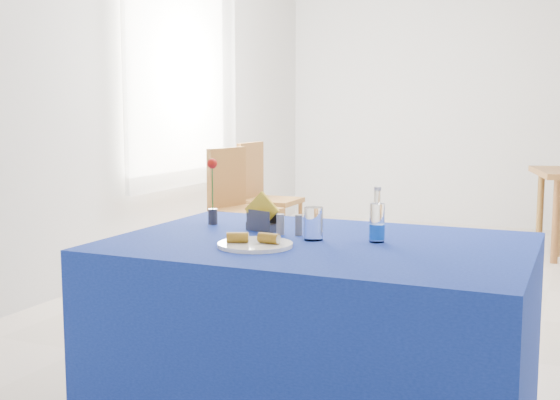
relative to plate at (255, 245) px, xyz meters
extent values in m
plane|color=beige|center=(0.37, 2.09, -0.77)|extent=(7.00, 7.00, 0.00)
plane|color=silver|center=(0.37, 5.59, 0.63)|extent=(5.00, 0.00, 5.00)
plane|color=silver|center=(0.37, -1.41, 0.63)|extent=(5.00, 0.00, 5.00)
plane|color=silver|center=(-2.13, 2.09, 0.63)|extent=(0.00, 7.00, 7.00)
cube|color=white|center=(-2.10, 2.89, 0.78)|extent=(0.04, 1.50, 1.60)
cube|color=white|center=(-2.03, 2.89, 0.78)|extent=(0.04, 1.75, 1.85)
cylinder|color=white|center=(0.00, 0.00, 0.00)|extent=(0.28, 0.28, 0.01)
cylinder|color=white|center=(0.15, 0.21, 0.06)|extent=(0.08, 0.08, 0.13)
cylinder|color=gray|center=(-0.02, 0.27, 0.04)|extent=(0.03, 0.03, 0.08)
cylinder|color=slate|center=(0.06, 0.29, 0.04)|extent=(0.03, 0.03, 0.08)
cube|color=navy|center=(0.18, 0.20, -0.39)|extent=(1.60, 1.10, 0.76)
cylinder|color=white|center=(0.39, 0.27, 0.07)|extent=(0.06, 0.06, 0.15)
cylinder|color=blue|center=(0.39, 0.27, 0.03)|extent=(0.06, 0.06, 0.06)
cylinder|color=silver|center=(0.39, 0.27, 0.17)|extent=(0.02, 0.02, 0.05)
cylinder|color=silver|center=(0.39, 0.27, 0.20)|extent=(0.03, 0.03, 0.01)
cube|color=#333338|center=(-0.12, 0.33, 0.01)|extent=(0.15, 0.10, 0.03)
cube|color=#38383D|center=(-0.13, 0.30, 0.04)|extent=(0.13, 0.05, 0.09)
cube|color=#333237|center=(-0.12, 0.35, 0.04)|extent=(0.13, 0.05, 0.09)
cube|color=yellow|center=(-0.12, 0.33, 0.08)|extent=(0.16, 0.02, 0.16)
cylinder|color=#27262C|center=(-0.40, 0.39, 0.03)|extent=(0.04, 0.04, 0.07)
cylinder|color=#175E22|center=(-0.40, 0.39, 0.14)|extent=(0.01, 0.01, 0.22)
sphere|color=red|center=(-0.40, 0.39, 0.26)|extent=(0.05, 0.05, 0.05)
cylinder|color=brown|center=(0.92, 3.85, -0.41)|extent=(0.06, 0.06, 0.71)
cylinder|color=brown|center=(0.76, 4.53, -0.41)|extent=(0.06, 0.06, 0.71)
cylinder|color=olive|center=(0.94, 4.15, -0.55)|extent=(0.04, 0.04, 0.44)
cylinder|color=olive|center=(-1.16, 2.33, -0.53)|extent=(0.04, 0.04, 0.47)
cylinder|color=olive|center=(-1.08, 2.70, -0.53)|extent=(0.04, 0.04, 0.47)
cylinder|color=olive|center=(-1.52, 2.41, -0.53)|extent=(0.04, 0.04, 0.47)
cylinder|color=olive|center=(-1.44, 2.78, -0.53)|extent=(0.04, 0.04, 0.47)
cube|color=olive|center=(-1.30, 2.56, -0.29)|extent=(0.52, 0.52, 0.04)
cube|color=olive|center=(-1.49, 2.60, -0.03)|extent=(0.13, 0.43, 0.48)
cylinder|color=olive|center=(-1.15, 2.94, -0.53)|extent=(0.04, 0.04, 0.48)
cylinder|color=olive|center=(-1.15, 3.32, -0.53)|extent=(0.04, 0.04, 0.48)
cylinder|color=olive|center=(-1.53, 2.94, -0.53)|extent=(0.04, 0.04, 0.48)
cylinder|color=olive|center=(-1.53, 3.32, -0.53)|extent=(0.04, 0.04, 0.48)
cube|color=olive|center=(-1.34, 3.13, -0.28)|extent=(0.44, 0.44, 0.04)
cube|color=olive|center=(-1.54, 3.13, -0.02)|extent=(0.04, 0.44, 0.49)
cylinder|color=gold|center=(-0.06, -0.03, 0.03)|extent=(0.09, 0.07, 0.04)
cylinder|color=beige|center=(-0.02, -0.01, 0.03)|extent=(0.02, 0.03, 0.03)
cylinder|color=gold|center=(0.05, 0.01, 0.03)|extent=(0.08, 0.05, 0.04)
cylinder|color=beige|center=(0.09, 0.00, 0.03)|extent=(0.01, 0.03, 0.03)
camera|label=1|loc=(1.11, -2.32, 0.50)|focal=45.00mm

